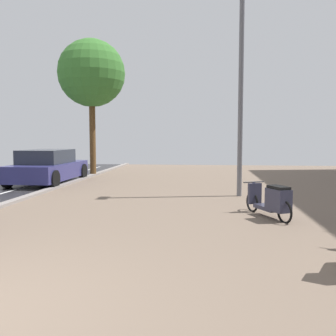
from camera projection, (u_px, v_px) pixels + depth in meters
name	position (u px, v px, depth m)	size (l,w,h in m)	color
ground	(73.00, 331.00, 3.29)	(21.00, 40.00, 0.13)	#2A292C
scooter_mid	(272.00, 200.00, 7.76)	(0.88, 1.56, 0.74)	black
parked_car_far	(48.00, 167.00, 13.79)	(1.84, 3.95, 1.26)	navy
lamp_post	(241.00, 79.00, 10.51)	(0.20, 0.52, 6.07)	slate
street_tree	(92.00, 74.00, 16.27)	(2.96, 2.96, 6.02)	brown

